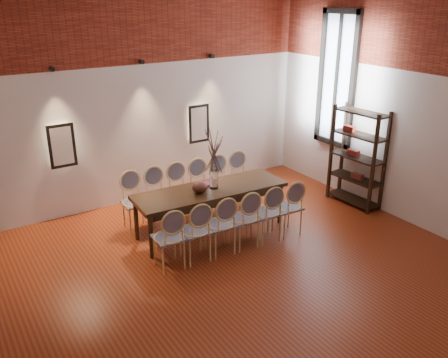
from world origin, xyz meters
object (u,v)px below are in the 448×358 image
chair_near_e (266,212)px  chair_near_f (287,207)px  chair_near_c (220,224)px  chair_far_c (181,193)px  chair_far_b (159,198)px  book (203,185)px  bowl (200,187)px  chair_near_d (243,218)px  chair_far_e (223,184)px  chair_near_b (195,231)px  chair_near_a (168,238)px  chair_far_f (243,180)px  shelving_rack (357,157)px  dining_table (211,210)px  vase (214,179)px  chair_far_a (135,203)px  chair_far_d (203,188)px

chair_near_e → chair_near_f: 0.41m
chair_near_c → chair_far_c: size_ratio=1.00×
chair_far_c → chair_near_f: bearing=132.3°
chair_far_b → book: (0.54, -0.53, 0.30)m
chair_near_c → bowl: bearing=90.8°
chair_near_d → chair_far_e: same height
chair_near_b → chair_near_e: same height
chair_near_a → chair_near_f: bearing=0.0°
chair_near_d → chair_far_f: same height
chair_far_f → shelving_rack: shelving_rack is taller
dining_table → chair_near_e: bearing=-47.7°
chair_near_f → chair_far_c: bearing=132.3°
chair_near_e → chair_far_f: bearing=73.1°
chair_far_b → vase: 1.05m
chair_near_c → book: (0.21, 0.84, 0.30)m
chair_near_a → chair_far_e: 2.13m
chair_far_f → shelving_rack: size_ratio=0.52×
chair_far_a → shelving_rack: (3.78, -1.21, 0.43)m
chair_far_d → chair_far_e: (0.41, -0.02, 0.00)m
chair_near_c → chair_far_c: 1.35m
vase → shelving_rack: 2.77m
chair_far_f → vase: vase is taller
shelving_rack → chair_far_a: bearing=158.7°
chair_near_a → chair_near_d: (1.23, -0.07, 0.00)m
chair_far_c → bowl: size_ratio=3.92×
chair_far_c → chair_far_f: same height
chair_far_d → shelving_rack: (2.55, -1.15, 0.43)m
chair_far_f → chair_far_a: bearing=-0.0°
chair_near_c → chair_far_a: bearing=121.3°
chair_near_a → chair_far_d: size_ratio=1.00×
chair_near_c → chair_far_c: same height
chair_near_a → chair_far_f: 2.46m
chair_near_a → bowl: chair_near_a is taller
chair_far_e → chair_far_c: bearing=0.0°
chair_far_b → chair_far_f: same height
dining_table → chair_far_d: bearing=73.1°
chair_far_d → chair_near_f: bearing=121.3°
chair_near_a → chair_far_d: bearing=47.7°
chair_near_a → chair_near_b: bearing=0.0°
chair_far_b → chair_far_d: (0.82, -0.05, 0.00)m
chair_far_b → chair_far_f: bearing=-180.0°
chair_near_a → vase: 1.35m
chair_near_c → chair_near_f: same height
bowl → book: bowl is taller
chair_far_c → chair_near_d: bearing=106.9°
chair_far_a → book: bearing=152.9°
chair_near_c → bowl: chair_near_c is taller
chair_near_b → shelving_rack: shelving_rack is taller
chair_near_b → chair_far_c: (0.49, 1.33, 0.00)m
chair_far_a → chair_far_e: same height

